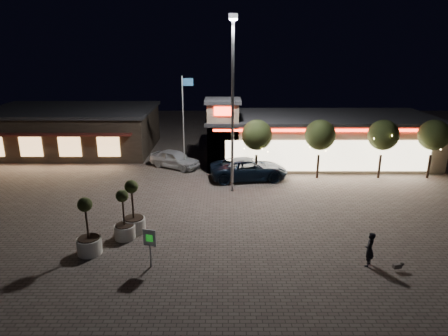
{
  "coord_description": "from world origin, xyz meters",
  "views": [
    {
      "loc": [
        1.41,
        -19.86,
        10.5
      ],
      "look_at": [
        1.4,
        6.0,
        2.4
      ],
      "focal_mm": 32.0,
      "sensor_mm": 36.0,
      "label": 1
    }
  ],
  "objects_px": {
    "pedestrian": "(370,249)",
    "valet_sign": "(150,241)",
    "white_sedan": "(175,159)",
    "planter_left": "(124,224)",
    "planter_mid": "(88,237)",
    "pickup_truck": "(249,169)"
  },
  "relations": [
    {
      "from": "pedestrian",
      "to": "valet_sign",
      "type": "height_order",
      "value": "valet_sign"
    },
    {
      "from": "white_sedan",
      "to": "planter_left",
      "type": "xyz_separation_m",
      "value": [
        -1.23,
        -13.42,
        0.11
      ]
    },
    {
      "from": "pedestrian",
      "to": "planter_mid",
      "type": "xyz_separation_m",
      "value": [
        -14.12,
        1.19,
        0.08
      ]
    },
    {
      "from": "pickup_truck",
      "to": "white_sedan",
      "type": "distance_m",
      "value": 7.06
    },
    {
      "from": "pickup_truck",
      "to": "planter_mid",
      "type": "height_order",
      "value": "planter_mid"
    },
    {
      "from": "pedestrian",
      "to": "planter_left",
      "type": "relative_size",
      "value": 0.61
    },
    {
      "from": "planter_left",
      "to": "planter_mid",
      "type": "bearing_deg",
      "value": -130.4
    },
    {
      "from": "planter_mid",
      "to": "planter_left",
      "type": "bearing_deg",
      "value": 49.6
    },
    {
      "from": "white_sedan",
      "to": "valet_sign",
      "type": "bearing_deg",
      "value": -146.54
    },
    {
      "from": "white_sedan",
      "to": "pedestrian",
      "type": "bearing_deg",
      "value": -114.08
    },
    {
      "from": "pedestrian",
      "to": "valet_sign",
      "type": "xyz_separation_m",
      "value": [
        -10.7,
        -0.11,
        0.51
      ]
    },
    {
      "from": "pickup_truck",
      "to": "planter_mid",
      "type": "bearing_deg",
      "value": 135.63
    },
    {
      "from": "white_sedan",
      "to": "valet_sign",
      "type": "relative_size",
      "value": 2.33
    },
    {
      "from": "pickup_truck",
      "to": "planter_mid",
      "type": "distance_m",
      "value": 14.99
    },
    {
      "from": "white_sedan",
      "to": "planter_mid",
      "type": "height_order",
      "value": "planter_mid"
    },
    {
      "from": "planter_left",
      "to": "planter_mid",
      "type": "height_order",
      "value": "planter_mid"
    },
    {
      "from": "valet_sign",
      "to": "planter_left",
      "type": "bearing_deg",
      "value": 123.39
    },
    {
      "from": "white_sedan",
      "to": "planter_mid",
      "type": "relative_size",
      "value": 1.48
    },
    {
      "from": "planter_left",
      "to": "valet_sign",
      "type": "xyz_separation_m",
      "value": [
        1.98,
        -3.0,
        0.5
      ]
    },
    {
      "from": "white_sedan",
      "to": "pedestrian",
      "type": "relative_size",
      "value": 2.62
    },
    {
      "from": "pickup_truck",
      "to": "planter_mid",
      "type": "relative_size",
      "value": 1.99
    },
    {
      "from": "white_sedan",
      "to": "pedestrian",
      "type": "distance_m",
      "value": 19.93
    }
  ]
}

